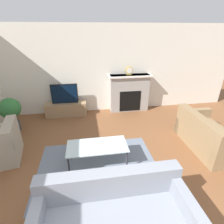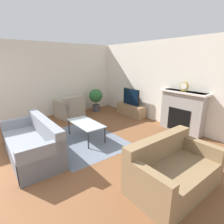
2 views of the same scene
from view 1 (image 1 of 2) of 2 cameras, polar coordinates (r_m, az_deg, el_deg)
wall_back at (r=5.68m, az=-4.06°, el=13.41°), size 8.97×0.06×2.70m
area_rug at (r=3.71m, az=-4.48°, el=-17.49°), size 2.38×1.77×0.00m
fireplace at (r=5.84m, az=5.66°, el=6.42°), size 1.39×0.37×1.22m
tv_stand at (r=5.76m, az=-14.66°, el=0.92°), size 1.26×0.37×0.43m
tv at (r=5.57m, az=-15.24°, el=5.77°), size 0.80×0.06×0.61m
couch_sectional at (r=2.66m, az=0.42°, el=-31.37°), size 1.97×0.86×0.82m
couch_loveseat at (r=4.61m, az=28.76°, el=-7.02°), size 0.88×1.53×0.82m
coffee_table at (r=3.51m, az=-4.85°, el=-11.47°), size 1.18×0.57×0.46m
potted_plant at (r=5.29m, az=-30.25°, el=0.31°), size 0.54×0.54×0.93m
mantel_clock at (r=5.65m, az=5.65°, el=13.30°), size 0.23×0.07×0.26m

